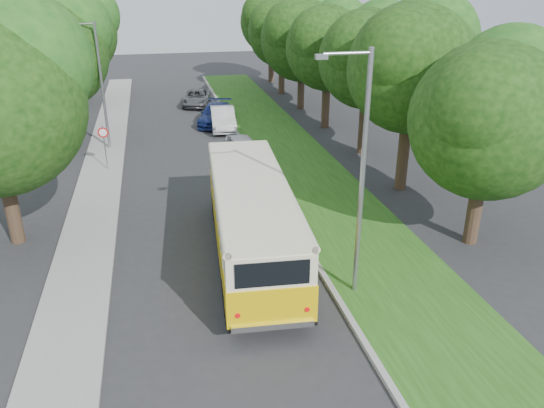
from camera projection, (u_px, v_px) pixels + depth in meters
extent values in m
plane|color=#2C2C2F|center=(217.00, 270.00, 19.20)|extent=(120.00, 120.00, 0.00)
cube|color=gray|center=(281.00, 206.00, 24.38)|extent=(0.20, 70.00, 0.15)
cube|color=#225015|center=(330.00, 202.00, 24.85)|extent=(4.50, 70.00, 0.13)
cube|color=gray|center=(91.00, 223.00, 22.69)|extent=(2.20, 70.00, 0.12)
cylinder|color=#332319|center=(476.00, 204.00, 20.59)|extent=(0.56, 0.56, 3.35)
sphere|color=black|center=(489.00, 121.00, 19.29)|extent=(5.85, 5.85, 5.85)
sphere|color=black|center=(510.00, 84.00, 19.55)|extent=(4.38, 4.38, 4.38)
sphere|color=black|center=(482.00, 107.00, 18.17)|extent=(4.09, 4.09, 4.09)
cylinder|color=#332319|center=(404.00, 148.00, 25.74)|extent=(0.56, 0.56, 4.26)
sphere|color=black|center=(412.00, 69.00, 24.25)|extent=(5.98, 5.98, 5.98)
sphere|color=black|center=(430.00, 40.00, 24.52)|extent=(4.49, 4.49, 4.49)
sphere|color=black|center=(403.00, 55.00, 23.10)|extent=(4.19, 4.19, 4.19)
cylinder|color=#332319|center=(364.00, 120.00, 31.24)|extent=(0.56, 0.56, 3.95)
sphere|color=black|center=(368.00, 59.00, 29.85)|extent=(5.61, 5.61, 5.61)
sphere|color=black|center=(382.00, 37.00, 30.11)|extent=(4.21, 4.21, 4.21)
sphere|color=black|center=(359.00, 48.00, 28.77)|extent=(3.92, 3.92, 3.92)
cylinder|color=#332319|center=(326.00, 100.00, 36.56)|extent=(0.56, 0.56, 3.86)
sphere|color=black|center=(328.00, 48.00, 35.18)|extent=(5.64, 5.64, 5.64)
sphere|color=black|center=(340.00, 29.00, 35.44)|extent=(4.23, 4.23, 4.23)
sphere|color=black|center=(319.00, 38.00, 34.10)|extent=(3.95, 3.95, 3.95)
cylinder|color=#332319|center=(301.00, 86.00, 41.97)|extent=(0.56, 0.56, 3.58)
sphere|color=black|center=(302.00, 40.00, 40.57)|extent=(6.36, 6.36, 6.36)
sphere|color=black|center=(314.00, 21.00, 40.86)|extent=(4.77, 4.77, 4.77)
sphere|color=black|center=(293.00, 30.00, 39.35)|extent=(4.45, 4.45, 4.45)
cylinder|color=#332319|center=(282.00, 73.00, 47.30)|extent=(0.56, 0.56, 3.68)
sphere|color=black|center=(282.00, 32.00, 45.92)|extent=(5.91, 5.91, 5.91)
sphere|color=black|center=(292.00, 17.00, 46.19)|extent=(4.43, 4.43, 4.43)
sphere|color=black|center=(274.00, 24.00, 44.79)|extent=(4.14, 4.14, 4.14)
cylinder|color=#332319|center=(271.00, 61.00, 52.68)|extent=(0.56, 0.56, 4.05)
sphere|color=black|center=(271.00, 22.00, 51.23)|extent=(5.97, 5.97, 5.97)
sphere|color=black|center=(280.00, 9.00, 51.50)|extent=(4.48, 4.48, 4.48)
sphere|color=black|center=(264.00, 15.00, 50.08)|extent=(4.18, 4.18, 4.18)
cylinder|color=#332319|center=(10.00, 199.00, 20.54)|extent=(0.56, 0.56, 3.68)
sphere|color=black|center=(22.00, 62.00, 19.38)|extent=(5.10, 5.10, 5.10)
cylinder|color=#332319|center=(60.00, 115.00, 33.08)|extent=(0.56, 0.56, 3.68)
sphere|color=black|center=(50.00, 54.00, 31.61)|extent=(6.80, 6.80, 6.80)
sphere|color=black|center=(69.00, 28.00, 31.92)|extent=(5.10, 5.10, 5.10)
sphere|color=black|center=(27.00, 41.00, 30.31)|extent=(4.76, 4.76, 4.76)
cylinder|color=#332319|center=(80.00, 81.00, 43.83)|extent=(0.56, 0.56, 3.68)
sphere|color=black|center=(74.00, 34.00, 42.36)|extent=(6.80, 6.80, 6.80)
sphere|color=black|center=(88.00, 15.00, 42.67)|extent=(5.10, 5.10, 5.10)
sphere|color=black|center=(57.00, 24.00, 41.06)|extent=(4.76, 4.76, 4.76)
cylinder|color=gray|center=(362.00, 182.00, 16.24)|extent=(0.16, 0.16, 8.00)
cylinder|color=gray|center=(348.00, 53.00, 14.58)|extent=(1.40, 0.10, 0.10)
cube|color=gray|center=(321.00, 57.00, 14.45)|extent=(0.35, 0.16, 0.14)
cylinder|color=gray|center=(102.00, 88.00, 31.12)|extent=(0.16, 0.16, 7.50)
cylinder|color=gray|center=(81.00, 24.00, 29.55)|extent=(1.40, 0.10, 0.10)
cube|color=gray|center=(67.00, 25.00, 29.43)|extent=(0.35, 0.16, 0.14)
cylinder|color=gray|center=(105.00, 149.00, 28.55)|extent=(0.06, 0.06, 2.50)
cone|color=red|center=(103.00, 133.00, 28.15)|extent=(0.56, 0.02, 0.56)
cone|color=white|center=(103.00, 133.00, 28.14)|extent=(0.40, 0.02, 0.40)
imported|color=#BABABF|center=(243.00, 149.00, 30.18)|extent=(1.86, 4.29, 1.44)
imported|color=silver|center=(223.00, 119.00, 36.58)|extent=(1.89, 4.65, 1.50)
imported|color=navy|center=(216.00, 114.00, 37.92)|extent=(3.28, 5.24, 1.42)
imported|color=#525359|center=(197.00, 98.00, 43.44)|extent=(2.94, 4.81, 1.24)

